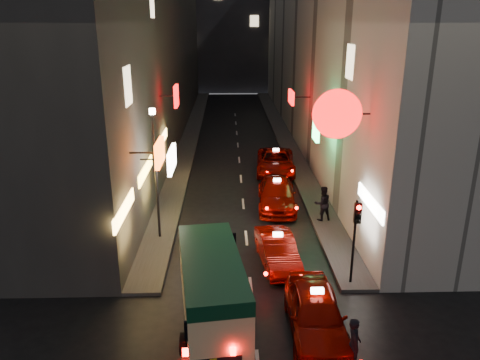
{
  "coord_description": "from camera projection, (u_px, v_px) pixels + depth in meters",
  "views": [
    {
      "loc": [
        -0.87,
        -7.67,
        10.06
      ],
      "look_at": [
        -0.31,
        13.0,
        3.0
      ],
      "focal_mm": 35.0,
      "sensor_mm": 36.0,
      "label": 1
    }
  ],
  "objects": [
    {
      "name": "traffic_light",
      "position": [
        356.0,
        225.0,
        17.78
      ],
      "size": [
        0.26,
        0.43,
        3.5
      ],
      "color": "black",
      "rests_on": "sidewalk_right"
    },
    {
      "name": "pedestrian_sidewalk",
      "position": [
        323.0,
        201.0,
        24.2
      ],
      "size": [
        0.89,
        0.67,
        2.09
      ],
      "primitive_type": "imported",
      "rotation": [
        0.0,
        0.0,
        3.39
      ],
      "color": "black",
      "rests_on": "sidewalk_right"
    },
    {
      "name": "taxi_far",
      "position": [
        276.0,
        160.0,
        32.38
      ],
      "size": [
        2.75,
        5.84,
        1.98
      ],
      "color": "#7A0700",
      "rests_on": "ground"
    },
    {
      "name": "building_far",
      "position": [
        232.0,
        14.0,
        69.4
      ],
      "size": [
        30.0,
        10.0,
        22.0
      ],
      "primitive_type": "cube",
      "color": "#36363B",
      "rests_on": "ground"
    },
    {
      "name": "minibus",
      "position": [
        212.0,
        281.0,
        16.15
      ],
      "size": [
        2.72,
        5.9,
        2.44
      ],
      "color": "#F6DC99",
      "rests_on": "ground"
    },
    {
      "name": "sidewalk_right",
      "position": [
        283.0,
        136.0,
        42.78
      ],
      "size": [
        1.5,
        52.0,
        0.15
      ],
      "primitive_type": "cube",
      "color": "#474442",
      "rests_on": "ground"
    },
    {
      "name": "pedestrian_crossing",
      "position": [
        354.0,
        341.0,
        13.98
      ],
      "size": [
        0.46,
        0.68,
        1.98
      ],
      "primitive_type": "imported",
      "rotation": [
        0.0,
        0.0,
        1.51
      ],
      "color": "black",
      "rests_on": "ground"
    },
    {
      "name": "taxi_third",
      "position": [
        277.0,
        192.0,
        26.45
      ],
      "size": [
        2.58,
        5.6,
        1.91
      ],
      "color": "#7A0700",
      "rests_on": "ground"
    },
    {
      "name": "taxi_near",
      "position": [
        316.0,
        310.0,
        15.59
      ],
      "size": [
        2.43,
        5.76,
        1.99
      ],
      "color": "#7A0700",
      "rests_on": "ground"
    },
    {
      "name": "lamp_post",
      "position": [
        156.0,
        166.0,
        21.51
      ],
      "size": [
        0.28,
        0.28,
        6.22
      ],
      "color": "black",
      "rests_on": "sidewalk_left"
    },
    {
      "name": "taxi_second",
      "position": [
        277.0,
        248.0,
        20.15
      ],
      "size": [
        2.49,
        5.03,
        1.71
      ],
      "color": "#7A0700",
      "rests_on": "ground"
    },
    {
      "name": "building_left",
      "position": [
        143.0,
        34.0,
        39.57
      ],
      "size": [
        7.58,
        52.28,
        18.0
      ],
      "color": "#383633",
      "rests_on": "ground"
    },
    {
      "name": "sidewalk_left",
      "position": [
        191.0,
        136.0,
        42.56
      ],
      "size": [
        1.5,
        52.0,
        0.15
      ],
      "primitive_type": "cube",
      "color": "#474442",
      "rests_on": "ground"
    },
    {
      "name": "building_right",
      "position": [
        330.0,
        34.0,
        39.98
      ],
      "size": [
        8.39,
        52.0,
        18.0
      ],
      "color": "#A7A399",
      "rests_on": "ground"
    }
  ]
}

